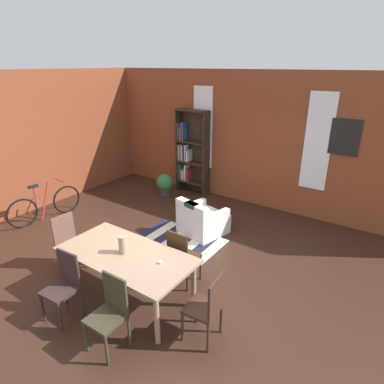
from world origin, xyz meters
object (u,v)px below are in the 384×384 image
dining_chair_head_left (69,241)px  dining_chair_head_right (208,306)px  potted_plant_by_shelf (165,184)px  armchair_white (202,221)px  bookshelf_tall (190,153)px  dining_table (126,258)px  dining_chair_near_right (110,311)px  dining_chair_far_right (182,256)px  dining_chair_near_left (64,284)px  vase_on_table (123,245)px  bicycle_second (45,205)px

dining_chair_head_left → dining_chair_head_right: same height
dining_chair_head_left → potted_plant_by_shelf: bearing=102.1°
armchair_white → potted_plant_by_shelf: size_ratio=1.63×
bookshelf_tall → potted_plant_by_shelf: bearing=-117.1°
dining_table → dining_chair_near_right: (0.44, -0.72, -0.18)m
bookshelf_tall → armchair_white: (1.56, -1.81, -0.80)m
potted_plant_by_shelf → dining_chair_near_right: bearing=-58.5°
dining_chair_far_right → dining_chair_near_left: (-0.90, -1.45, 0.00)m
dining_table → dining_chair_far_right: dining_chair_far_right is taller
dining_chair_head_right → dining_chair_near_right: bearing=-141.6°
dining_table → dining_chair_head_right: bearing=0.2°
vase_on_table → bicycle_second: vase_on_table is taller
armchair_white → bicycle_second: bearing=-156.1°
vase_on_table → dining_table: bearing=0.0°
dining_chair_head_right → bicycle_second: (-4.79, 0.85, -0.18)m
dining_chair_head_left → potted_plant_by_shelf: dining_chair_head_left is taller
dining_table → dining_chair_head_right: 1.37m
bicycle_second → dining_chair_near_right: bearing=-22.2°
armchair_white → potted_plant_by_shelf: 2.22m
dining_table → dining_chair_head_left: (-1.36, 0.01, -0.18)m
dining_chair_near_right → vase_on_table: bearing=124.0°
bicycle_second → dining_chair_far_right: bearing=-1.9°
dining_chair_far_right → dining_chair_head_left: 1.95m
dining_chair_head_left → bicycle_second: dining_chair_head_left is taller
dining_chair_head_left → potted_plant_by_shelf: (-0.74, 3.42, -0.18)m
armchair_white → bicycle_second: 3.53m
dining_chair_far_right → dining_chair_head_left: (-1.81, -0.72, 0.00)m
armchair_white → bicycle_second: size_ratio=0.58×
dining_chair_far_right → potted_plant_by_shelf: 3.72m
dining_table → armchair_white: dining_table is taller
dining_chair_head_right → armchair_white: (-1.56, 2.28, -0.23)m
vase_on_table → dining_chair_head_right: size_ratio=0.28×
bicycle_second → potted_plant_by_shelf: bicycle_second is taller
dining_table → dining_chair_far_right: (0.45, 0.72, -0.18)m
dining_chair_far_right → potted_plant_by_shelf: dining_chair_far_right is taller
dining_table → potted_plant_by_shelf: bearing=121.5°
dining_chair_near_left → dining_chair_near_right: same height
dining_chair_near_left → dining_chair_head_left: 1.17m
dining_chair_head_right → potted_plant_by_shelf: size_ratio=1.61×
vase_on_table → potted_plant_by_shelf: 4.04m
dining_chair_far_right → bookshelf_tall: bookshelf_tall is taller
potted_plant_by_shelf → dining_table: bearing=-58.5°
dining_chair_near_left → dining_chair_near_right: 0.90m
vase_on_table → armchair_white: (-0.15, 2.28, -0.62)m
bookshelf_tall → bicycle_second: 3.72m
dining_table → dining_chair_far_right: size_ratio=2.08×
dining_chair_near_left → dining_chair_near_right: bearing=0.0°
potted_plant_by_shelf → vase_on_table: bearing=-59.1°
dining_chair_near_left → armchair_white: bearing=85.2°
vase_on_table → potted_plant_by_shelf: bearing=120.9°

